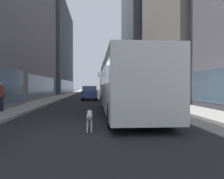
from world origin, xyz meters
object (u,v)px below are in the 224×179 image
object	(u,v)px
car_blue_hatchback	(90,93)
box_truck	(111,86)
dalmatian_dog	(90,117)
car_white_van	(111,90)
transit_bus	(126,83)
pedestrian_with_handbag	(1,96)
car_yellow_taxi	(106,91)

from	to	relation	value
car_blue_hatchback	box_truck	distance (m)	2.95
car_blue_hatchback	dalmatian_dog	distance (m)	18.46
car_white_van	transit_bus	bearing A→B (deg)	-92.63
car_white_van	pedestrian_with_handbag	xyz separation A→B (m)	(-8.80, -34.11, 0.19)
car_white_van	pedestrian_with_handbag	bearing A→B (deg)	-104.47
box_truck	car_white_van	bearing A→B (deg)	85.95
car_yellow_taxi	car_blue_hatchback	size ratio (longest dim) A/B	1.06
pedestrian_with_handbag	car_yellow_taxi	bearing A→B (deg)	72.51
transit_bus	car_white_van	world-z (taller)	transit_bus
car_yellow_taxi	car_white_van	xyz separation A→B (m)	(1.60, 11.25, -0.00)
transit_bus	car_blue_hatchback	distance (m)	14.03
dalmatian_dog	pedestrian_with_handbag	bearing A→B (deg)	134.07
box_truck	dalmatian_dog	distance (m)	17.11
car_blue_hatchback	car_white_van	size ratio (longest dim) A/B	0.96
transit_bus	dalmatian_dog	bearing A→B (deg)	-112.71
car_yellow_taxi	dalmatian_dog	bearing A→B (deg)	-93.95
transit_bus	car_yellow_taxi	xyz separation A→B (m)	(0.00, 23.62, -0.95)
box_truck	pedestrian_with_handbag	bearing A→B (deg)	-121.97
car_white_van	box_truck	bearing A→B (deg)	-94.05
car_white_van	pedestrian_with_handbag	distance (m)	35.23
car_white_van	box_truck	xyz separation A→B (m)	(-1.60, -22.57, 0.85)
transit_bus	car_white_van	bearing A→B (deg)	87.37
dalmatian_dog	car_white_van	bearing A→B (deg)	84.87
transit_bus	pedestrian_with_handbag	size ratio (longest dim) A/B	6.82
car_blue_hatchback	pedestrian_with_handbag	distance (m)	13.89
car_blue_hatchback	car_white_van	bearing A→B (deg)	79.25
car_white_van	dalmatian_dog	size ratio (longest dim) A/B	4.23
transit_bus	car_yellow_taxi	world-z (taller)	transit_bus
car_blue_hatchback	dalmatian_dog	world-z (taller)	car_blue_hatchback
pedestrian_with_handbag	box_truck	bearing A→B (deg)	58.03
car_white_van	pedestrian_with_handbag	world-z (taller)	pedestrian_with_handbag
car_yellow_taxi	pedestrian_with_handbag	bearing A→B (deg)	-107.49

